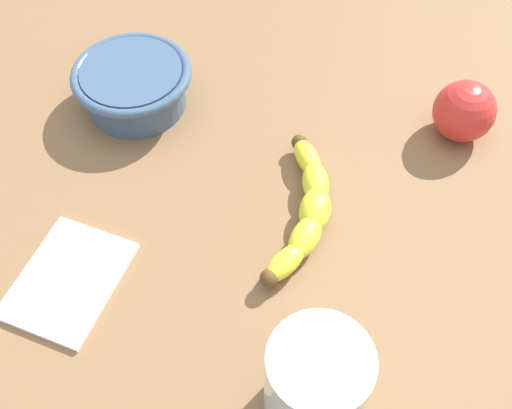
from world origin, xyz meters
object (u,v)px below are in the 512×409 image
smoothie_glass (315,386)px  apple_fruit (464,111)px  banana (307,209)px  ceramic_bowl (133,84)px

smoothie_glass → apple_fruit: size_ratio=1.54×
banana → ceramic_bowl: (10.93, 23.94, 1.57)cm
banana → ceramic_bowl: bearing=61.4°
banana → ceramic_bowl: ceramic_bowl is taller
banana → smoothie_glass: (-19.53, -5.09, 3.47)cm
smoothie_glass → apple_fruit: bearing=-14.4°
apple_fruit → ceramic_bowl: bearing=99.0°
banana → apple_fruit: bearing=-44.5°
banana → smoothie_glass: bearing=-169.5°
banana → apple_fruit: (16.97, -14.43, 1.90)cm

